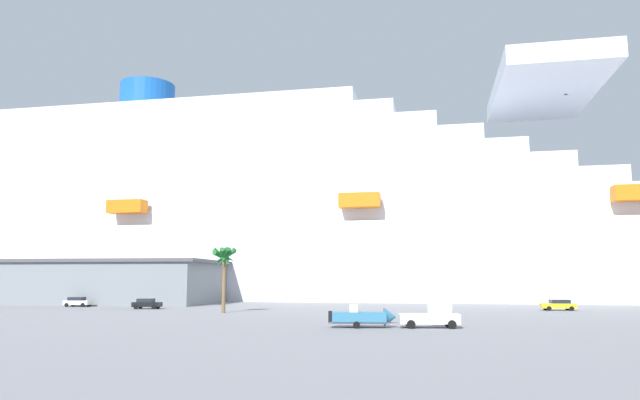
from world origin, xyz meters
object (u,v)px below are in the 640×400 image
(pickup_truck, at_px, (432,317))
(cruise_ship, at_px, (262,224))
(palm_tree, at_px, (224,260))
(parked_car_white_van, at_px, (78,302))
(small_boat_on_trailer, at_px, (366,317))
(parked_car_yellow_taxi, at_px, (559,305))
(parked_car_black_coupe, at_px, (147,303))

(pickup_truck, bearing_deg, cruise_ship, 114.23)
(palm_tree, xyz_separation_m, parked_car_white_van, (-28.92, 13.25, -6.27))
(small_boat_on_trailer, bearing_deg, parked_car_yellow_taxi, 51.32)
(cruise_ship, distance_m, parked_car_yellow_taxi, 72.06)
(palm_tree, height_order, parked_car_black_coupe, palm_tree)
(parked_car_white_van, distance_m, parked_car_yellow_taxi, 75.83)
(cruise_ship, distance_m, pickup_truck, 85.40)
(palm_tree, bearing_deg, cruise_ship, 98.02)
(cruise_ship, height_order, small_boat_on_trailer, cruise_ship)
(cruise_ship, height_order, palm_tree, cruise_ship)
(parked_car_yellow_taxi, bearing_deg, cruise_ship, 141.29)
(cruise_ship, xyz_separation_m, pickup_truck, (34.40, -76.43, -16.41))
(cruise_ship, bearing_deg, parked_car_black_coupe, -98.15)
(cruise_ship, xyz_separation_m, palm_tree, (7.82, -55.52, -10.36))
(cruise_ship, xyz_separation_m, parked_car_black_coupe, (-6.79, -47.39, -16.62))
(pickup_truck, distance_m, small_boat_on_trailer, 6.16)
(parked_car_black_coupe, bearing_deg, parked_car_white_van, 160.35)
(small_boat_on_trailer, distance_m, parked_car_yellow_taxi, 42.32)
(pickup_truck, xyz_separation_m, small_boat_on_trailer, (-6.14, -0.47, -0.08))
(pickup_truck, relative_size, parked_car_white_van, 1.32)
(cruise_ship, relative_size, small_boat_on_trailer, 36.22)
(pickup_truck, xyz_separation_m, parked_car_white_van, (-55.50, 34.15, -0.21))
(cruise_ship, xyz_separation_m, parked_car_white_van, (-21.10, -42.28, -16.62))
(palm_tree, relative_size, parked_car_yellow_taxi, 1.86)
(pickup_truck, distance_m, palm_tree, 34.35)
(small_boat_on_trailer, distance_m, parked_car_black_coupe, 45.81)
(pickup_truck, relative_size, small_boat_on_trailer, 0.80)
(pickup_truck, height_order, small_boat_on_trailer, pickup_truck)
(parked_car_black_coupe, xyz_separation_m, parked_car_yellow_taxi, (61.50, 3.53, 0.00))
(cruise_ship, relative_size, parked_car_yellow_taxi, 53.56)
(parked_car_black_coupe, height_order, parked_car_yellow_taxi, same)
(palm_tree, distance_m, parked_car_white_van, 32.42)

